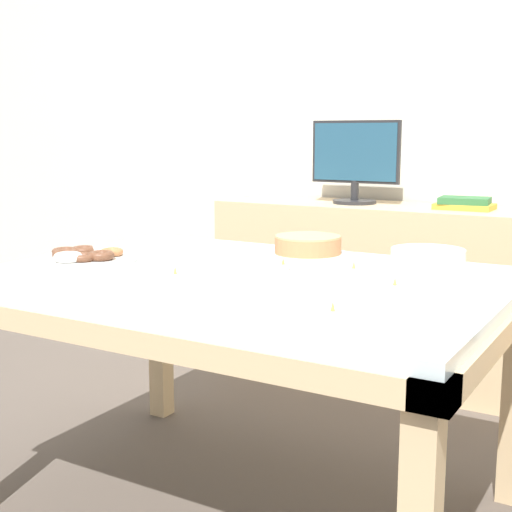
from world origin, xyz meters
The scene contains 14 objects.
ground_plane centered at (0.00, 0.00, 0.00)m, with size 12.00×12.00×0.00m, color #564C44.
wall_back centered at (0.00, 1.65, 1.30)m, with size 8.00×0.10×2.60m, color silver.
dining_table centered at (0.00, 0.00, 0.64)m, with size 1.48×1.05×0.73m.
sideboard centered at (0.00, 1.35, 0.40)m, with size 1.72×0.44×0.81m.
computer_monitor centered at (-0.23, 1.35, 0.99)m, with size 0.42×0.20×0.38m.
book_stack centered at (0.27, 1.35, 0.83)m, with size 0.24×0.18×0.05m.
cake_chocolate_round centered at (0.03, 0.34, 0.76)m, with size 0.27×0.27×0.07m.
pastry_platter centered at (-0.53, -0.09, 0.75)m, with size 0.31×0.31×0.04m.
plate_stack centered at (0.45, 0.28, 0.76)m, with size 0.21×0.21×0.07m.
tealight_near_front centered at (0.43, -0.33, 0.74)m, with size 0.04×0.04×0.04m.
tealight_centre centered at (-0.12, -0.17, 0.74)m, with size 0.04×0.04×0.04m.
tealight_near_cakes centered at (0.27, 0.15, 0.74)m, with size 0.04×0.04×0.04m.
tealight_right_edge centered at (0.45, -0.01, 0.74)m, with size 0.04×0.04×0.04m.
tealight_left_edge centered at (0.07, 0.11, 0.74)m, with size 0.04×0.04×0.04m.
Camera 1 is at (1.05, -1.71, 1.13)m, focal length 50.00 mm.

